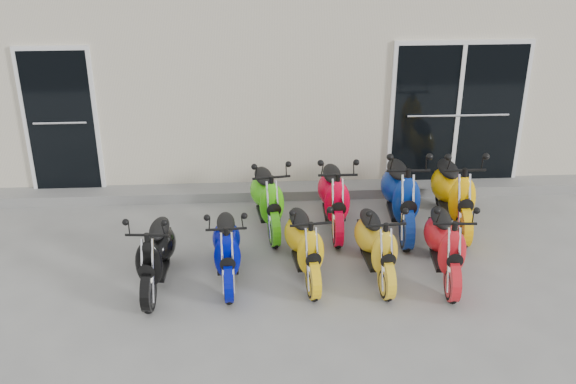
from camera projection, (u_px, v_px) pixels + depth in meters
name	position (u px, v px, depth m)	size (l,w,h in m)	color
ground	(291.00, 266.00, 9.14)	(80.00, 80.00, 0.00)	gray
building	(274.00, 39.00, 13.10)	(14.00, 6.00, 3.20)	beige
front_step	(283.00, 191.00, 10.92)	(14.00, 0.40, 0.15)	gray
door_left	(60.00, 118.00, 10.37)	(1.07, 0.08, 2.22)	black
door_right	(458.00, 110.00, 10.66)	(2.02, 0.08, 2.22)	black
scooter_front_black	(155.00, 246.00, 8.48)	(0.55, 1.51, 1.12)	black
scooter_front_blue	(227.00, 240.00, 8.63)	(0.54, 1.48, 1.09)	#010991
scooter_front_orange_a	(305.00, 236.00, 8.69)	(0.55, 1.52, 1.13)	yellow
scooter_front_orange_b	(377.00, 236.00, 8.69)	(0.55, 1.50, 1.11)	yellow
scooter_front_red	(446.00, 236.00, 8.67)	(0.57, 1.57, 1.16)	red
scooter_back_green	(267.00, 190.00, 9.78)	(0.57, 1.56, 1.15)	#43C211
scooter_back_red	(334.00, 188.00, 9.80)	(0.59, 1.61, 1.19)	red
scooter_back_blue	(401.00, 185.00, 9.75)	(0.64, 1.76, 1.30)	navy
scooter_back_yellow	(454.00, 185.00, 9.81)	(0.63, 1.72, 1.27)	#FFB505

